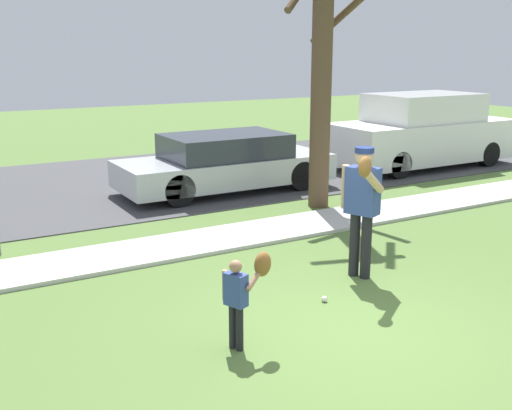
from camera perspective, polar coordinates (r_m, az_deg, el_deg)
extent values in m
plane|color=#567538|center=(9.73, -4.08, -3.64)|extent=(48.00, 48.00, 0.00)
cube|color=beige|center=(9.81, -4.33, -3.31)|extent=(36.00, 1.20, 0.06)
cube|color=#424244|center=(14.34, -13.04, 1.96)|extent=(36.00, 6.80, 0.02)
cylinder|color=black|center=(8.30, 10.22, -3.84)|extent=(0.14, 0.14, 0.88)
cylinder|color=black|center=(8.38, 9.16, -3.62)|extent=(0.14, 0.14, 0.88)
cube|color=#33478C|center=(8.14, 9.91, 1.32)|extent=(0.38, 0.48, 0.63)
sphere|color=tan|center=(8.05, 10.05, 4.44)|extent=(0.24, 0.24, 0.24)
cylinder|color=navy|center=(8.04, 10.08, 5.07)|extent=(0.25, 0.25, 0.07)
cylinder|color=tan|center=(7.74, 10.77, 2.32)|extent=(0.54, 0.30, 0.42)
ellipsoid|color=brown|center=(7.53, 10.12, 3.51)|extent=(0.26, 0.21, 0.26)
cylinder|color=tan|center=(8.26, 8.31, 1.71)|extent=(0.10, 0.10, 0.59)
cylinder|color=black|center=(6.41, -2.20, -11.19)|extent=(0.08, 0.08, 0.48)
cylinder|color=black|center=(6.35, -1.53, -11.42)|extent=(0.08, 0.08, 0.48)
cube|color=#33478C|center=(6.21, -1.90, -7.87)|extent=(0.21, 0.26, 0.34)
sphere|color=#A87A5B|center=(6.12, -1.92, -5.74)|extent=(0.13, 0.13, 0.13)
cylinder|color=#A87A5B|center=(6.29, -2.91, -7.48)|extent=(0.06, 0.06, 0.32)
cylinder|color=#A87A5B|center=(6.19, -0.01, -6.73)|extent=(0.30, 0.16, 0.23)
ellipsoid|color=brown|center=(6.23, 0.63, -5.53)|extent=(0.26, 0.21, 0.26)
sphere|color=white|center=(7.60, 6.38, -8.70)|extent=(0.07, 0.07, 0.07)
cylinder|color=brown|center=(11.70, 6.15, 13.11)|extent=(0.39, 0.39, 5.52)
cylinder|color=brown|center=(12.17, 7.92, 17.01)|extent=(0.54, 1.37, 1.03)
cube|color=silver|center=(13.20, -2.87, 3.30)|extent=(4.60, 1.80, 0.55)
cube|color=#2D333D|center=(13.11, -2.90, 5.55)|extent=(2.53, 1.66, 0.50)
cylinder|color=black|center=(11.94, -7.23, 1.37)|extent=(0.64, 0.22, 0.64)
cylinder|color=black|center=(13.38, -9.87, 2.68)|extent=(0.64, 0.22, 0.64)
cylinder|color=black|center=(13.27, 4.20, 2.76)|extent=(0.64, 0.22, 0.64)
cylinder|color=black|center=(14.58, 0.71, 3.85)|extent=(0.64, 0.22, 0.64)
cube|color=silver|center=(16.47, 15.17, 5.83)|extent=(5.00, 1.95, 1.00)
cube|color=silver|center=(16.38, 15.36, 8.77)|extent=(2.75, 1.79, 0.70)
cylinder|color=black|center=(14.85, 13.17, 3.67)|extent=(0.64, 0.22, 0.64)
cylinder|color=black|center=(16.13, 8.99, 4.70)|extent=(0.64, 0.22, 0.64)
cylinder|color=black|center=(17.10, 20.84, 4.48)|extent=(0.64, 0.22, 0.64)
cylinder|color=black|center=(18.22, 16.65, 5.38)|extent=(0.64, 0.22, 0.64)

